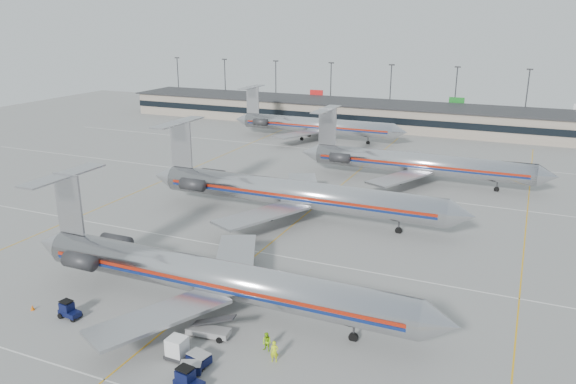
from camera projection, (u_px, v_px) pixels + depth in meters
The scene contains 17 objects.
ground at pixel (219, 286), 60.75m from camera, with size 260.00×260.00×0.00m, color gray.
apron_markings at pixel (260, 252), 69.49m from camera, with size 160.00×0.15×0.02m, color silver.
terminal at pixel (410, 117), 145.47m from camera, with size 162.00×17.00×6.25m.
light_mast_row at pixel (422, 90), 156.12m from camera, with size 163.60×0.40×15.28m.
jet_foreground at pixel (210, 276), 55.11m from camera, with size 46.30×27.26×12.12m.
jet_second_row at pixel (291, 193), 80.60m from camera, with size 49.27×29.01×12.90m.
jet_third_row at pixel (415, 163), 98.10m from camera, with size 44.35×27.28×12.13m.
jet_back_row at pixel (313, 125), 133.04m from camera, with size 43.36×26.67×11.86m.
tug_left at pixel (68, 310), 54.11m from camera, with size 2.30×1.35×1.77m.
tug_center at pixel (187, 380), 43.57m from camera, with size 2.51×1.50×1.93m.
cart_inner at pixel (191, 368), 45.64m from camera, with size 2.06×1.79×0.98m.
cart_outer at pixel (199, 359), 46.85m from camera, with size 2.08×1.62×1.06m.
uld_container at pixel (177, 348), 47.57m from camera, with size 1.90×1.60×1.97m.
belt_loader at pixel (209, 330), 50.96m from camera, with size 4.81×1.91×2.49m.
ramp_worker_near at pixel (274, 352), 47.13m from camera, with size 0.70×0.46×1.91m, color #C9E515.
ramp_worker_far at pixel (267, 342), 48.63m from camera, with size 0.87×0.68×1.79m, color #8BCE13.
cone_left at pixel (32, 308), 55.68m from camera, with size 0.41×0.41×0.55m, color #D45807.
Camera 1 is at (28.97, -47.31, 27.80)m, focal length 35.00 mm.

